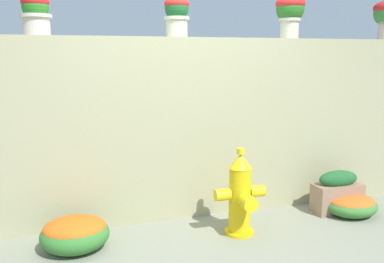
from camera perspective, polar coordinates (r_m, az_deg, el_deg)
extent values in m
plane|color=gray|center=(3.84, 1.29, -15.55)|extent=(24.00, 24.00, 0.00)
cube|color=tan|center=(4.39, -2.43, 0.49)|extent=(5.84, 0.41, 1.85)
cylinder|color=beige|center=(4.17, -20.36, 13.40)|extent=(0.24, 0.24, 0.19)
cylinder|color=beige|center=(4.18, -20.43, 14.48)|extent=(0.28, 0.28, 0.03)
sphere|color=#287421|center=(4.19, -20.50, 15.58)|extent=(0.24, 0.24, 0.24)
ellipsoid|color=red|center=(4.19, -20.54, 16.15)|extent=(0.25, 0.25, 0.13)
cylinder|color=beige|center=(4.38, -2.08, 13.96)|extent=(0.22, 0.22, 0.21)
cylinder|color=beige|center=(4.39, -2.09, 15.11)|extent=(0.26, 0.26, 0.03)
sphere|color=#1A5A28|center=(4.40, -2.10, 16.40)|extent=(0.24, 0.24, 0.24)
ellipsoid|color=red|center=(4.40, -2.10, 16.94)|extent=(0.25, 0.25, 0.13)
cylinder|color=beige|center=(4.84, 13.08, 13.44)|extent=(0.20, 0.20, 0.22)
cylinder|color=beige|center=(4.85, 13.13, 14.55)|extent=(0.23, 0.23, 0.03)
sphere|color=#296820|center=(4.86, 13.18, 15.90)|extent=(0.30, 0.30, 0.30)
ellipsoid|color=red|center=(4.86, 13.21, 16.52)|extent=(0.32, 0.32, 0.17)
cylinder|color=yellow|center=(4.14, 6.40, -13.36)|extent=(0.28, 0.28, 0.03)
cylinder|color=yellow|center=(4.03, 6.48, -9.37)|extent=(0.20, 0.20, 0.64)
cone|color=yellow|center=(3.91, 6.60, -3.99)|extent=(0.21, 0.21, 0.14)
cylinder|color=yellow|center=(3.89, 6.63, -2.66)|extent=(0.07, 0.07, 0.05)
cylinder|color=yellow|center=(3.94, 4.16, -8.55)|extent=(0.14, 0.11, 0.11)
cylinder|color=yellow|center=(4.07, 8.77, -8.01)|extent=(0.14, 0.11, 0.11)
cylinder|color=yellow|center=(3.86, 7.59, -9.54)|extent=(0.14, 0.16, 0.14)
ellipsoid|color=#3D7934|center=(4.83, 20.74, -9.35)|extent=(0.56, 0.51, 0.23)
ellipsoid|color=orange|center=(4.82, 20.78, -8.78)|extent=(0.51, 0.45, 0.12)
ellipsoid|color=#35762F|center=(3.89, -15.59, -13.36)|extent=(0.59, 0.53, 0.30)
ellipsoid|color=orange|center=(3.86, -15.64, -12.43)|extent=(0.53, 0.48, 0.17)
cube|color=#91725B|center=(4.85, 19.08, -8.51)|extent=(0.53, 0.24, 0.31)
ellipsoid|color=#1F5729|center=(4.79, 19.23, -6.07)|extent=(0.45, 0.20, 0.18)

